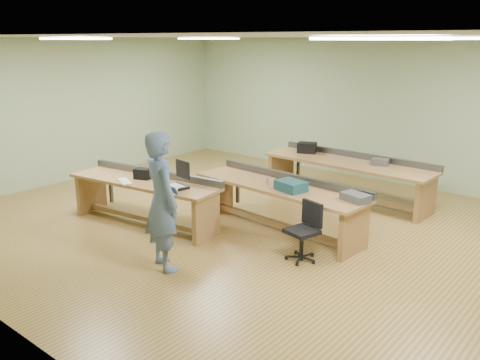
{
  "coord_description": "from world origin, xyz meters",
  "views": [
    {
      "loc": [
        4.65,
        -6.12,
        2.97
      ],
      "look_at": [
        0.07,
        -0.6,
        0.97
      ],
      "focal_mm": 38.0,
      "sensor_mm": 36.0,
      "label": 1
    }
  ],
  "objects_px": {
    "person": "(162,201)",
    "camera_bag": "(142,174)",
    "workbench_front": "(145,191)",
    "drinks_can": "(266,182)",
    "task_chair": "(304,239)",
    "laptop_base": "(176,187)",
    "mug": "(278,182)",
    "workbench_mid": "(280,196)",
    "parts_bin_teal": "(291,186)",
    "parts_bin_grey": "(356,197)",
    "workbench_back": "(348,171)"
  },
  "relations": [
    {
      "from": "person",
      "to": "camera_bag",
      "type": "xyz_separation_m",
      "value": [
        -1.56,
        0.97,
        -0.09
      ]
    },
    {
      "from": "parts_bin_grey",
      "to": "mug",
      "type": "distance_m",
      "value": 1.33
    },
    {
      "from": "laptop_base",
      "to": "parts_bin_grey",
      "type": "height_order",
      "value": "parts_bin_grey"
    },
    {
      "from": "parts_bin_teal",
      "to": "mug",
      "type": "height_order",
      "value": "parts_bin_teal"
    },
    {
      "from": "mug",
      "to": "drinks_can",
      "type": "relative_size",
      "value": 1.0
    },
    {
      "from": "person",
      "to": "task_chair",
      "type": "height_order",
      "value": "person"
    },
    {
      "from": "workbench_front",
      "to": "drinks_can",
      "type": "xyz_separation_m",
      "value": [
        1.72,
        1.01,
        0.26
      ]
    },
    {
      "from": "laptop_base",
      "to": "drinks_can",
      "type": "relative_size",
      "value": 2.89
    },
    {
      "from": "mug",
      "to": "laptop_base",
      "type": "bearing_deg",
      "value": -133.34
    },
    {
      "from": "task_chair",
      "to": "workbench_mid",
      "type": "bearing_deg",
      "value": 155.97
    },
    {
      "from": "camera_bag",
      "to": "workbench_back",
      "type": "bearing_deg",
      "value": 36.54
    },
    {
      "from": "person",
      "to": "camera_bag",
      "type": "height_order",
      "value": "person"
    },
    {
      "from": "camera_bag",
      "to": "parts_bin_grey",
      "type": "distance_m",
      "value": 3.44
    },
    {
      "from": "workbench_mid",
      "to": "workbench_front",
      "type": "bearing_deg",
      "value": -143.58
    },
    {
      "from": "workbench_back",
      "to": "parts_bin_grey",
      "type": "relative_size",
      "value": 8.34
    },
    {
      "from": "workbench_front",
      "to": "drinks_can",
      "type": "height_order",
      "value": "drinks_can"
    },
    {
      "from": "workbench_mid",
      "to": "drinks_can",
      "type": "relative_size",
      "value": 24.99
    },
    {
      "from": "camera_bag",
      "to": "parts_bin_grey",
      "type": "bearing_deg",
      "value": -2.18
    },
    {
      "from": "task_chair",
      "to": "drinks_can",
      "type": "distance_m",
      "value": 1.31
    },
    {
      "from": "parts_bin_grey",
      "to": "laptop_base",
      "type": "bearing_deg",
      "value": -153.95
    },
    {
      "from": "drinks_can",
      "to": "workbench_front",
      "type": "bearing_deg",
      "value": -149.45
    },
    {
      "from": "person",
      "to": "drinks_can",
      "type": "distance_m",
      "value": 1.98
    },
    {
      "from": "person",
      "to": "parts_bin_teal",
      "type": "height_order",
      "value": "person"
    },
    {
      "from": "workbench_back",
      "to": "person",
      "type": "relative_size",
      "value": 1.78
    },
    {
      "from": "workbench_back",
      "to": "camera_bag",
      "type": "height_order",
      "value": "camera_bag"
    },
    {
      "from": "task_chair",
      "to": "laptop_base",
      "type": "bearing_deg",
      "value": -153.54
    },
    {
      "from": "mug",
      "to": "workbench_mid",
      "type": "bearing_deg",
      "value": 21.44
    },
    {
      "from": "workbench_front",
      "to": "person",
      "type": "distance_m",
      "value": 1.8
    },
    {
      "from": "parts_bin_grey",
      "to": "workbench_front",
      "type": "bearing_deg",
      "value": -159.44
    },
    {
      "from": "workbench_front",
      "to": "person",
      "type": "bearing_deg",
      "value": -40.11
    },
    {
      "from": "task_chair",
      "to": "mug",
      "type": "distance_m",
      "value": 1.29
    },
    {
      "from": "workbench_front",
      "to": "laptop_base",
      "type": "height_order",
      "value": "workbench_front"
    },
    {
      "from": "task_chair",
      "to": "drinks_can",
      "type": "height_order",
      "value": "drinks_can"
    },
    {
      "from": "workbench_front",
      "to": "parts_bin_grey",
      "type": "height_order",
      "value": "workbench_front"
    },
    {
      "from": "task_chair",
      "to": "mug",
      "type": "height_order",
      "value": "mug"
    },
    {
      "from": "mug",
      "to": "task_chair",
      "type": "bearing_deg",
      "value": -36.85
    },
    {
      "from": "workbench_mid",
      "to": "workbench_back",
      "type": "height_order",
      "value": "same"
    },
    {
      "from": "parts_bin_grey",
      "to": "mug",
      "type": "bearing_deg",
      "value": -179.18
    },
    {
      "from": "person",
      "to": "mug",
      "type": "xyz_separation_m",
      "value": [
        0.35,
        2.12,
        -0.13
      ]
    },
    {
      "from": "person",
      "to": "laptop_base",
      "type": "xyz_separation_m",
      "value": [
        -0.75,
        0.95,
        -0.16
      ]
    },
    {
      "from": "workbench_back",
      "to": "mug",
      "type": "height_order",
      "value": "workbench_back"
    },
    {
      "from": "workbench_back",
      "to": "camera_bag",
      "type": "xyz_separation_m",
      "value": [
        -2.0,
        -3.28,
        0.27
      ]
    },
    {
      "from": "workbench_back",
      "to": "drinks_can",
      "type": "relative_size",
      "value": 27.16
    },
    {
      "from": "parts_bin_teal",
      "to": "parts_bin_grey",
      "type": "relative_size",
      "value": 1.09
    },
    {
      "from": "workbench_front",
      "to": "laptop_base",
      "type": "bearing_deg",
      "value": -7.59
    },
    {
      "from": "mug",
      "to": "drinks_can",
      "type": "distance_m",
      "value": 0.2
    },
    {
      "from": "person",
      "to": "mug",
      "type": "relative_size",
      "value": 15.3
    },
    {
      "from": "workbench_front",
      "to": "camera_bag",
      "type": "xyz_separation_m",
      "value": [
        -0.08,
        0.02,
        0.28
      ]
    },
    {
      "from": "person",
      "to": "drinks_can",
      "type": "height_order",
      "value": "person"
    },
    {
      "from": "laptop_base",
      "to": "camera_bag",
      "type": "bearing_deg",
      "value": -172.06
    }
  ]
}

